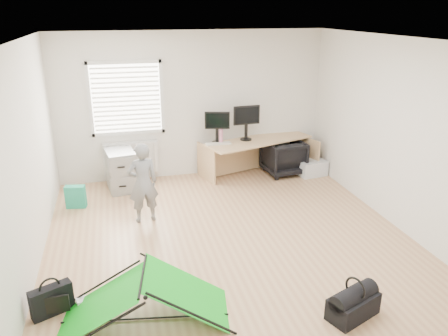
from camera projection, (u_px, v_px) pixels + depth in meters
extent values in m
plane|color=tan|center=(231.00, 242.00, 6.08)|extent=(5.50, 5.50, 0.00)
cube|color=silver|center=(193.00, 106.00, 8.11)|extent=(5.00, 0.02, 2.70)
cube|color=silver|center=(126.00, 98.00, 7.73)|extent=(1.20, 0.06, 1.20)
cube|color=silver|center=(131.00, 158.00, 8.07)|extent=(1.00, 0.12, 0.60)
cube|color=tan|center=(258.00, 158.00, 8.38)|extent=(2.18, 1.26, 0.71)
cube|color=#939698|center=(121.00, 170.00, 7.71)|extent=(0.55, 0.68, 0.72)
cube|color=black|center=(217.00, 132.00, 7.99)|extent=(0.46, 0.21, 0.43)
cube|color=black|center=(246.00, 127.00, 8.18)|extent=(0.51, 0.14, 0.48)
cube|color=beige|center=(218.00, 144.00, 7.99)|extent=(0.46, 0.17, 0.02)
cylinder|color=#CB7292|center=(221.00, 136.00, 8.03)|extent=(0.09, 0.09, 0.26)
imported|color=black|center=(283.00, 157.00, 8.47)|extent=(0.78, 0.80, 0.67)
imported|color=gray|center=(143.00, 183.00, 6.47)|extent=(0.49, 0.36, 1.23)
cube|color=silver|center=(312.00, 168.00, 8.45)|extent=(0.56, 0.43, 0.29)
cube|color=#1E9370|center=(76.00, 197.00, 7.06)|extent=(0.33, 0.19, 0.37)
cube|color=black|center=(52.00, 300.00, 4.60)|extent=(0.45, 0.30, 0.33)
cube|color=silver|center=(82.00, 303.00, 4.72)|extent=(0.14, 0.14, 0.11)
cube|color=black|center=(353.00, 306.00, 4.57)|extent=(0.63, 0.47, 0.24)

